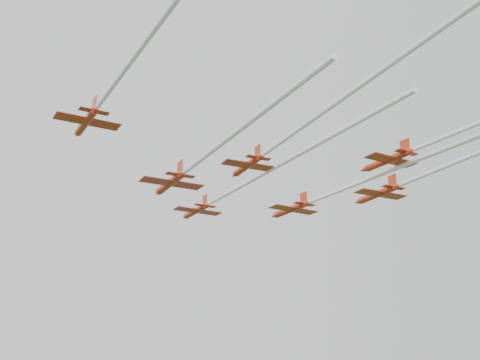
{
  "coord_description": "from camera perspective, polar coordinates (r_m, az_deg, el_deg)",
  "views": [
    {
      "loc": [
        -9.11,
        -90.77,
        21.45
      ],
      "look_at": [
        2.67,
        -3.78,
        50.67
      ],
      "focal_mm": 45.0,
      "sensor_mm": 36.0,
      "label": 1
    }
  ],
  "objects": [
    {
      "name": "jet_row2_right",
      "position": [
        94.69,
        9.07,
        -1.12
      ],
      "size": [
        22.88,
        48.09,
        2.64
      ],
      "rotation": [
        0.0,
        0.0,
        0.41
      ],
      "color": "red"
    },
    {
      "name": "jet_row3_right",
      "position": [
        95.68,
        16.48,
        0.21
      ],
      "size": [
        17.83,
        44.55,
        2.76
      ],
      "rotation": [
        0.0,
        0.0,
        0.33
      ],
      "color": "red"
    },
    {
      "name": "jet_lead",
      "position": [
        95.09,
        -0.29,
        -0.79
      ],
      "size": [
        24.15,
        56.47,
        2.6
      ],
      "rotation": [
        0.0,
        0.0,
        0.37
      ],
      "color": "red"
    },
    {
      "name": "jet_row2_left",
      "position": [
        83.66,
        -4.2,
        1.6
      ],
      "size": [
        19.35,
        46.93,
        2.92
      ],
      "rotation": [
        0.0,
        0.0,
        0.34
      ],
      "color": "red"
    },
    {
      "name": "jet_row3_left",
      "position": [
        68.63,
        -12.04,
        8.6
      ],
      "size": [
        19.09,
        44.49,
        2.43
      ],
      "rotation": [
        0.0,
        0.0,
        0.36
      ],
      "color": "red"
    },
    {
      "name": "jet_row3_mid",
      "position": [
        72.36,
        6.27,
        5.28
      ],
      "size": [
        20.48,
        57.82,
        2.39
      ],
      "rotation": [
        0.0,
        0.0,
        0.3
      ],
      "color": "red"
    }
  ]
}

